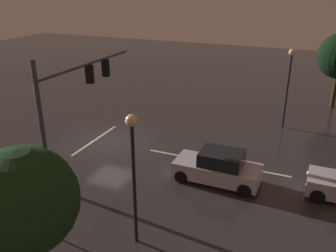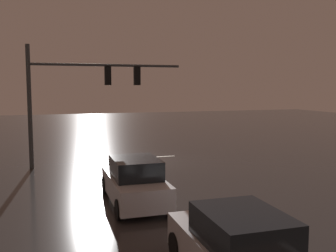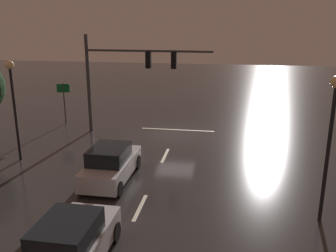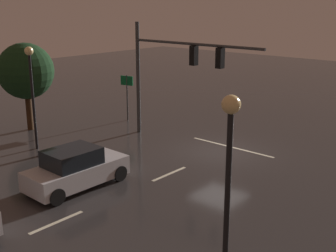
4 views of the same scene
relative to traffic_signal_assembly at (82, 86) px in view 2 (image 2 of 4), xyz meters
name	(u,v)px [view 2 (image 2 of 4)]	position (x,y,z in m)	size (l,w,h in m)	color
ground_plane	(139,161)	(-3.09, -0.15, -4.27)	(80.00, 80.00, 0.00)	#2D2B2B
traffic_signal_assembly	(82,86)	(0.00, 0.00, 0.00)	(8.18, 0.47, 6.39)	#383A3D
lane_dash_far	(158,177)	(-3.09, 3.85, -4.27)	(2.20, 0.16, 0.01)	beige
lane_dash_mid	(211,219)	(-3.09, 9.85, -4.27)	(2.20, 0.16, 0.01)	beige
stop_bar	(135,158)	(-3.09, -1.19, -4.27)	(5.00, 0.16, 0.01)	beige
car_approaching	(135,182)	(-1.13, 7.49, -3.47)	(1.93, 4.38, 1.70)	#B7B7BC
car_distant	(239,251)	(-1.92, 13.89, -3.47)	(1.95, 4.39, 1.70)	#B7B7BC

